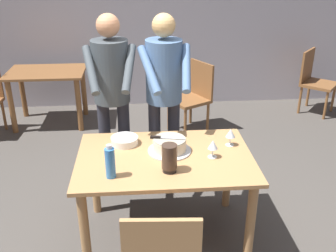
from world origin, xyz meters
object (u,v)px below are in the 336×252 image
hurricane_lamp (169,158)px  person_cutting_cake (164,88)px  person_standing_beside (112,88)px  background_chair_0 (314,79)px  main_dining_table (165,170)px  cake_knife (160,138)px  cake_on_platter (170,145)px  wine_glass_far (213,145)px  background_chair_2 (193,94)px  plate_stack (124,141)px  wine_glass_near (231,134)px  background_table (48,83)px  water_bottle (110,162)px

hurricane_lamp → person_cutting_cake: bearing=88.3°
person_standing_beside → background_chair_0: (2.76, 1.89, -0.58)m
main_dining_table → person_cutting_cake: size_ratio=0.78×
main_dining_table → cake_knife: cake_knife is taller
main_dining_table → person_standing_beside: bearing=121.3°
cake_on_platter → background_chair_0: bearing=47.5°
background_chair_0 → person_cutting_cake: bearing=-140.1°
wine_glass_far → background_chair_2: size_ratio=0.16×
main_dining_table → plate_stack: plate_stack is taller
background_chair_0 → cake_on_platter: bearing=-132.5°
background_chair_0 → background_chair_2: (-1.82, -0.50, 0.00)m
cake_knife → wine_glass_near: bearing=5.4°
wine_glass_far → background_chair_0: size_ratio=0.16×
main_dining_table → hurricane_lamp: hurricane_lamp is taller
wine_glass_near → background_chair_0: background_chair_0 is taller
person_standing_beside → plate_stack: bearing=-76.5°
cake_knife → wine_glass_far: (0.39, -0.13, -0.01)m
main_dining_table → background_table: 2.81m
person_cutting_cake → background_table: bearing=128.7°
cake_on_platter → cake_knife: size_ratio=1.26×
plate_stack → person_cutting_cake: person_cutting_cake is taller
person_standing_beside → background_table: 2.06m
wine_glass_far → background_table: bearing=125.1°
main_dining_table → plate_stack: (-0.31, 0.24, 0.15)m
hurricane_lamp → water_bottle: bearing=-174.0°
wine_glass_near → hurricane_lamp: size_ratio=0.69×
hurricane_lamp → background_chair_0: bearing=50.4°
person_standing_beside → background_table: size_ratio=1.72×
wine_glass_far → background_chair_2: background_chair_2 is taller
plate_stack → person_cutting_cake: bearing=50.3°
wine_glass_near → wine_glass_far: bearing=-133.6°
background_table → background_chair_2: 1.94m
wine_glass_near → person_cutting_cake: size_ratio=0.08×
main_dining_table → cake_knife: size_ratio=4.99×
hurricane_lamp → background_chair_2: 2.38m
main_dining_table → background_table: size_ratio=1.34×
water_bottle → person_standing_beside: 0.98m
wine_glass_far → background_chair_2: bearing=85.8°
main_dining_table → plate_stack: 0.42m
person_standing_beside → cake_knife: bearing=-56.8°
plate_stack → person_standing_beside: (-0.11, 0.46, 0.30)m
main_dining_table → background_chair_0: size_ratio=1.49×
water_bottle → hurricane_lamp: 0.41m
wine_glass_near → cake_on_platter: bearing=-172.4°
cake_knife → wine_glass_near: (0.57, 0.05, -0.01)m
hurricane_lamp → wine_glass_near: bearing=35.3°
wine_glass_near → hurricane_lamp: hurricane_lamp is taller
person_standing_beside → wine_glass_near: bearing=-29.7°
cake_knife → person_standing_beside: person_standing_beside is taller
water_bottle → cake_knife: bearing=44.3°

